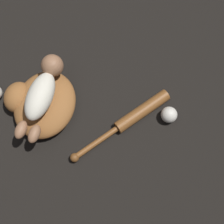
% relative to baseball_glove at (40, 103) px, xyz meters
% --- Properties ---
extents(ground_plane, '(6.00, 6.00, 0.00)m').
position_rel_baseball_glove_xyz_m(ground_plane, '(-0.01, 0.01, -0.05)').
color(ground_plane, black).
extents(baseball_glove, '(0.34, 0.34, 0.11)m').
position_rel_baseball_glove_xyz_m(baseball_glove, '(0.00, 0.00, 0.00)').
color(baseball_glove, '#935B2D').
rests_on(baseball_glove, ground).
extents(baby_figure, '(0.38, 0.11, 0.10)m').
position_rel_baseball_glove_xyz_m(baby_figure, '(0.02, -0.02, 0.10)').
color(baby_figure, silver).
rests_on(baby_figure, baseball_glove).
extents(baseball_bat, '(0.44, 0.34, 0.05)m').
position_rel_baseball_glove_xyz_m(baseball_bat, '(0.07, -0.40, -0.03)').
color(baseball_bat, brown).
rests_on(baseball_bat, ground).
extents(baseball, '(0.07, 0.07, 0.07)m').
position_rel_baseball_glove_xyz_m(baseball, '(0.13, -0.55, -0.02)').
color(baseball, silver).
rests_on(baseball, ground).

